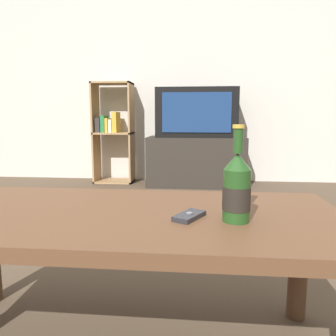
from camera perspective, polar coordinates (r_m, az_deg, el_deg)
The scene contains 7 objects.
back_wall at distance 4.02m, azimuth 2.12°, elevation 16.50°, with size 8.00×0.05×2.60m.
coffee_table at distance 1.05m, azimuth -8.08°, elevation -11.05°, with size 1.35×0.61×0.47m.
tv_stand at distance 3.70m, azimuth 4.90°, elevation 1.19°, with size 1.08×0.48×0.55m.
television at distance 3.66m, azimuth 5.01°, elevation 9.56°, with size 0.87×0.42×0.53m.
bookshelf at distance 3.90m, azimuth -9.71°, elevation 6.44°, with size 0.45×0.30×1.16m.
beer_bottle at distance 0.92m, azimuth 11.87°, elevation -3.52°, with size 0.08×0.08×0.27m.
cell_phone at distance 0.94m, azimuth 3.71°, elevation -8.33°, with size 0.10×0.12×0.02m.
Camera 1 is at (0.24, -0.96, 0.76)m, focal length 35.00 mm.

